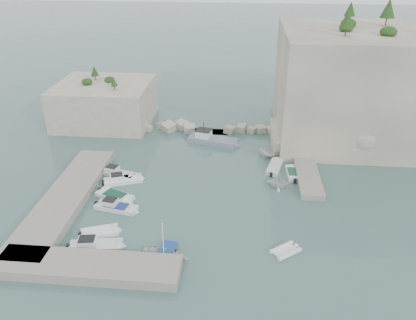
# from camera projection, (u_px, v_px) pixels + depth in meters

# --- Properties ---
(ground) EXTENTS (400.00, 400.00, 0.00)m
(ground) POSITION_uv_depth(u_px,v_px,m) (204.00, 204.00, 49.70)
(ground) COLOR #466966
(ground) RESTS_ON ground
(cliff_east) EXTENTS (26.00, 22.00, 17.00)m
(cliff_east) POSITION_uv_depth(u_px,v_px,m) (362.00, 86.00, 64.12)
(cliff_east) COLOR beige
(cliff_east) RESTS_ON ground
(cliff_terrace) EXTENTS (8.00, 10.00, 2.50)m
(cliff_terrace) POSITION_uv_depth(u_px,v_px,m) (297.00, 138.00, 63.91)
(cliff_terrace) COLOR beige
(cliff_terrace) RESTS_ON ground
(outcrop_west) EXTENTS (16.00, 14.00, 7.00)m
(outcrop_west) POSITION_uv_depth(u_px,v_px,m) (105.00, 103.00, 71.66)
(outcrop_west) COLOR beige
(outcrop_west) RESTS_ON ground
(quay_west) EXTENTS (5.00, 24.00, 1.10)m
(quay_west) POSITION_uv_depth(u_px,v_px,m) (66.00, 198.00, 49.92)
(quay_west) COLOR #9E9689
(quay_west) RESTS_ON ground
(quay_south) EXTENTS (18.00, 4.00, 1.10)m
(quay_south) POSITION_uv_depth(u_px,v_px,m) (88.00, 267.00, 39.24)
(quay_south) COLOR #9E9689
(quay_south) RESTS_ON ground
(ledge_east) EXTENTS (3.00, 16.00, 0.80)m
(ledge_east) POSITION_uv_depth(u_px,v_px,m) (306.00, 167.00, 57.23)
(ledge_east) COLOR #9E9689
(ledge_east) RESTS_ON ground
(breakwater) EXTENTS (28.00, 3.00, 1.40)m
(breakwater) POSITION_uv_depth(u_px,v_px,m) (211.00, 128.00, 68.81)
(breakwater) COLOR beige
(breakwater) RESTS_ON ground
(motorboat_a) EXTENTS (5.95, 3.17, 1.40)m
(motorboat_a) POSITION_uv_depth(u_px,v_px,m) (118.00, 175.00, 55.95)
(motorboat_a) COLOR silver
(motorboat_a) RESTS_ON ground
(motorboat_b) EXTENTS (5.78, 3.70, 1.40)m
(motorboat_b) POSITION_uv_depth(u_px,v_px,m) (123.00, 182.00, 54.42)
(motorboat_b) COLOR white
(motorboat_b) RESTS_ON ground
(motorboat_c) EXTENTS (5.72, 4.08, 0.70)m
(motorboat_c) POSITION_uv_depth(u_px,v_px,m) (115.00, 198.00, 50.97)
(motorboat_c) COLOR white
(motorboat_c) RESTS_ON ground
(motorboat_d) EXTENTS (5.87, 2.73, 1.40)m
(motorboat_d) POSITION_uv_depth(u_px,v_px,m) (117.00, 209.00, 48.76)
(motorboat_d) COLOR silver
(motorboat_d) RESTS_ON ground
(motorboat_e) EXTENTS (4.72, 3.17, 0.70)m
(motorboat_e) POSITION_uv_depth(u_px,v_px,m) (100.00, 234.00, 44.54)
(motorboat_e) COLOR white
(motorboat_e) RESTS_ON ground
(motorboat_f) EXTENTS (6.19, 2.70, 1.40)m
(motorboat_f) POSITION_uv_depth(u_px,v_px,m) (96.00, 248.00, 42.51)
(motorboat_f) COLOR silver
(motorboat_f) RESTS_ON ground
(rowboat) EXTENTS (5.40, 4.20, 1.03)m
(rowboat) POSITION_uv_depth(u_px,v_px,m) (164.00, 259.00, 41.02)
(rowboat) COLOR white
(rowboat) RESTS_ON ground
(inflatable_dinghy) EXTENTS (3.61, 3.28, 0.44)m
(inflatable_dinghy) POSITION_uv_depth(u_px,v_px,m) (285.00, 252.00, 41.94)
(inflatable_dinghy) COLOR white
(inflatable_dinghy) RESTS_ON ground
(tender_east_a) EXTENTS (3.35, 2.97, 1.64)m
(tender_east_a) POSITION_uv_depth(u_px,v_px,m) (278.00, 187.00, 53.36)
(tender_east_a) COLOR silver
(tender_east_a) RESTS_ON ground
(tender_east_b) EXTENTS (1.77, 4.54, 0.70)m
(tender_east_b) POSITION_uv_depth(u_px,v_px,m) (292.00, 175.00, 56.04)
(tender_east_b) COLOR white
(tender_east_b) RESTS_ON ground
(tender_east_c) EXTENTS (2.90, 5.41, 0.70)m
(tender_east_c) POSITION_uv_depth(u_px,v_px,m) (274.00, 169.00, 57.65)
(tender_east_c) COLOR silver
(tender_east_c) RESTS_ON ground
(tender_east_d) EXTENTS (4.74, 2.30, 1.76)m
(tender_east_d) POSITION_uv_depth(u_px,v_px,m) (273.00, 157.00, 60.87)
(tender_east_d) COLOR silver
(tender_east_d) RESTS_ON ground
(work_boat) EXTENTS (8.95, 4.64, 2.20)m
(work_boat) POSITION_uv_depth(u_px,v_px,m) (213.00, 143.00, 65.20)
(work_boat) COLOR slate
(work_boat) RESTS_ON ground
(rowboat_mast) EXTENTS (0.10, 0.10, 4.20)m
(rowboat_mast) POSITION_uv_depth(u_px,v_px,m) (163.00, 239.00, 39.80)
(rowboat_mast) COLOR white
(rowboat_mast) RESTS_ON rowboat
(vegetation) EXTENTS (53.48, 13.88, 13.40)m
(vegetation) POSITION_uv_depth(u_px,v_px,m) (336.00, 21.00, 61.35)
(vegetation) COLOR #1E4219
(vegetation) RESTS_ON ground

